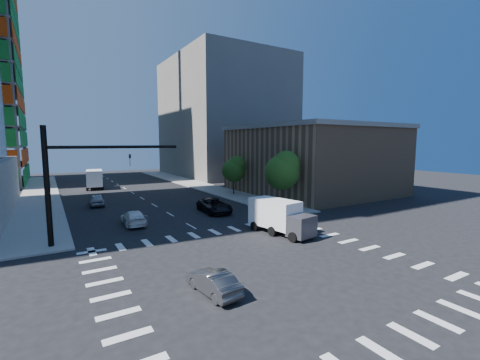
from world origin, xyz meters
TOP-DOWN VIEW (x-y plane):
  - ground at (0.00, 0.00)m, footprint 160.00×160.00m
  - road_markings at (0.00, 0.00)m, footprint 20.00×20.00m
  - sidewalk_ne at (12.50, 40.00)m, footprint 5.00×60.00m
  - sidewalk_nw at (-12.50, 40.00)m, footprint 5.00×60.00m
  - commercial_building at (25.00, 22.00)m, footprint 20.50×22.50m
  - bg_building_ne at (27.00, 55.00)m, footprint 24.00×30.00m
  - signal_mast_nw at (-10.00, 11.50)m, footprint 10.20×0.40m
  - tree_south at (12.63, 13.90)m, footprint 4.16×4.16m
  - tree_north at (12.93, 25.90)m, footprint 3.54×3.52m
  - car_nb_far at (4.64, 16.29)m, footprint 2.98×5.83m
  - car_sb_near at (-4.54, 15.33)m, footprint 2.14×4.78m
  - car_sb_mid at (-6.25, 27.53)m, footprint 2.11×4.44m
  - car_sb_cross at (-4.33, -1.41)m, footprint 1.68×3.86m
  - box_truck_near at (5.70, 5.36)m, footprint 3.25×5.87m
  - box_truck_far at (-4.41, 44.55)m, footprint 3.38×6.49m

SIDE VIEW (x-z plane):
  - ground at x=0.00m, z-range 0.00..0.00m
  - road_markings at x=0.00m, z-range 0.00..0.01m
  - sidewalk_ne at x=12.50m, z-range 0.00..0.15m
  - sidewalk_nw at x=-12.50m, z-range 0.00..0.15m
  - car_sb_cross at x=-4.33m, z-range 0.00..1.24m
  - car_sb_near at x=-4.54m, z-range 0.00..1.36m
  - car_sb_mid at x=-6.25m, z-range 0.00..1.47m
  - car_nb_far at x=4.64m, z-range 0.00..1.57m
  - box_truck_near at x=5.70m, z-range -0.17..2.75m
  - box_truck_far at x=-4.41m, z-range -0.19..3.07m
  - tree_north at x=12.93m, z-range 1.10..6.88m
  - tree_south at x=12.63m, z-range 1.27..8.10m
  - commercial_building at x=25.00m, z-range 0.01..10.61m
  - signal_mast_nw at x=-10.00m, z-range 0.99..9.99m
  - bg_building_ne at x=27.00m, z-range 0.00..28.00m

